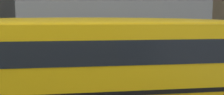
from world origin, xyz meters
name	(u,v)px	position (x,y,z in m)	size (l,w,h in m)	color
ground_plane	(134,94)	(0.00, 0.00, 0.00)	(400.00, 400.00, 0.00)	#4C4C4F
sidewalk_far	(112,59)	(0.00, 7.23, 0.01)	(120.00, 3.00, 0.01)	gray
lane_centreline	(134,94)	(0.00, 0.00, 0.00)	(110.00, 0.16, 0.01)	silver
school_bus	(78,57)	(-1.92, -1.54, 1.62)	(12.26, 2.91, 2.73)	yellow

